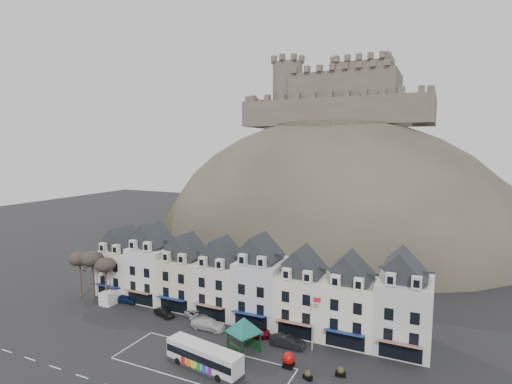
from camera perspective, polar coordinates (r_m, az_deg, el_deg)
ground at (r=53.46m, az=-10.45°, el=-23.10°), size 300.00×300.00×0.00m
coach_bay_markings at (r=53.36m, az=-7.70°, el=-23.10°), size 22.00×7.50×0.01m
townhouse_terrace at (r=63.67m, az=-1.85°, el=-12.77°), size 54.40×9.35×11.80m
castle_hill at (r=112.77m, az=11.09°, el=-7.06°), size 100.00×76.00×68.00m
castle at (r=117.47m, az=12.02°, el=13.15°), size 50.20×22.20×22.00m
tree_left_far at (r=76.66m, az=-23.91°, el=-8.74°), size 3.61×3.61×8.24m
tree_left_mid at (r=74.38m, az=-22.39°, el=-8.85°), size 3.78×3.78×8.64m
tree_left_near at (r=72.44m, az=-20.73°, el=-9.76°), size 3.43×3.43×7.84m
bus at (r=51.50m, az=-7.44°, el=-22.23°), size 10.49×4.03×2.89m
bus_shelter at (r=53.81m, az=-1.74°, el=-18.46°), size 6.67×6.67×4.64m
red_buoy at (r=51.98m, az=4.68°, el=-22.73°), size 1.49×1.49×1.85m
flagpole at (r=54.34m, az=8.16°, el=-17.56°), size 1.04×0.34×7.38m
white_van at (r=74.20m, az=-19.64°, el=-13.75°), size 2.21×4.87×2.20m
planter_west at (r=50.14m, az=7.40°, el=-24.52°), size 1.18×0.89×1.06m
planter_east at (r=51.24m, az=12.00°, el=-23.83°), size 1.21×0.80×1.14m
car_navy at (r=73.25m, az=-17.99°, el=-14.29°), size 4.25×1.98×1.41m
car_black at (r=66.39m, az=-13.02°, el=-16.44°), size 3.97×2.30×1.24m
car_silver at (r=64.57m, az=-8.48°, el=-17.00°), size 4.98×3.76×1.27m
car_white at (r=61.24m, az=-6.84°, el=-18.19°), size 5.37×2.24×1.55m
car_maroon at (r=58.56m, az=-0.33°, el=-19.35°), size 4.94×3.45×1.56m
car_charcoal at (r=56.32m, az=4.53°, el=-20.49°), size 4.69×1.71×1.54m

